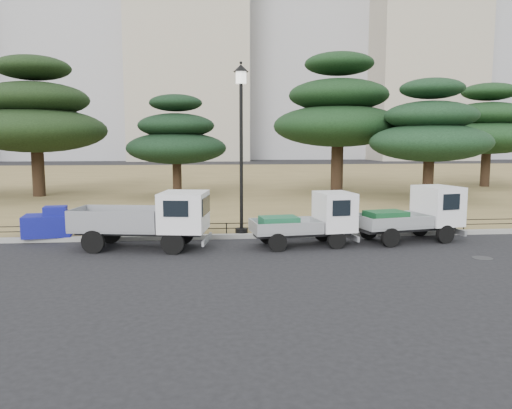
{
  "coord_description": "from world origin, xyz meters",
  "views": [
    {
      "loc": [
        -1.66,
        -15.06,
        3.45
      ],
      "look_at": [
        0.0,
        2.0,
        1.3
      ],
      "focal_mm": 35.0,
      "sensor_mm": 36.0,
      "label": 1
    }
  ],
  "objects": [
    {
      "name": "tarp_pile",
      "position": [
        -7.28,
        2.96,
        0.58
      ],
      "size": [
        1.75,
        1.39,
        1.07
      ],
      "rotation": [
        0.0,
        0.0,
        0.14
      ],
      "color": "navy",
      "rests_on": "lawn"
    },
    {
      "name": "tower_center_left",
      "position": [
        -5.0,
        85.0,
        27.5
      ],
      "size": [
        22.0,
        20.0,
        55.0
      ],
      "primitive_type": "cube",
      "color": "#AAA08C",
      "rests_on": "ground"
    },
    {
      "name": "truck_kei_front",
      "position": [
        1.75,
        1.08,
        0.89
      ],
      "size": [
        3.51,
        1.83,
        1.78
      ],
      "rotation": [
        0.0,
        0.0,
        0.12
      ],
      "color": "black",
      "rests_on": "ground"
    },
    {
      "name": "pine_center_left",
      "position": [
        -3.52,
        15.71,
        3.7
      ],
      "size": [
        6.05,
        6.05,
        6.15
      ],
      "color": "black",
      "rests_on": "lawn"
    },
    {
      "name": "tower_east",
      "position": [
        40.0,
        82.0,
        24.0
      ],
      "size": [
        20.0,
        18.0,
        48.0
      ],
      "primitive_type": "cube",
      "color": "#AAA08C",
      "rests_on": "ground"
    },
    {
      "name": "pine_east_far",
      "position": [
        19.02,
        20.39,
        4.53
      ],
      "size": [
        7.56,
        7.56,
        7.6
      ],
      "color": "black",
      "rests_on": "lawn"
    },
    {
      "name": "street_lamp",
      "position": [
        -0.45,
        2.9,
        4.22
      ],
      "size": [
        0.54,
        0.54,
        6.02
      ],
      "color": "black",
      "rests_on": "lawn"
    },
    {
      "name": "lawn",
      "position": [
        0.0,
        30.6,
        0.07
      ],
      "size": [
        120.0,
        56.0,
        0.15
      ],
      "primitive_type": "cube",
      "color": "olive",
      "rests_on": "ground"
    },
    {
      "name": "truck_large",
      "position": [
        -3.56,
        1.13,
        1.04
      ],
      "size": [
        4.48,
        2.31,
        1.86
      ],
      "rotation": [
        0.0,
        0.0,
        -0.16
      ],
      "color": "black",
      "rests_on": "ground"
    },
    {
      "name": "pine_center_right",
      "position": [
        6.9,
        17.39,
        5.39
      ],
      "size": [
        8.53,
        8.53,
        9.05
      ],
      "color": "black",
      "rests_on": "lawn"
    },
    {
      "name": "manhole",
      "position": [
        6.5,
        -1.2,
        0.01
      ],
      "size": [
        0.6,
        0.6,
        0.01
      ],
      "primitive_type": "cylinder",
      "color": "#2D2D30",
      "rests_on": "ground"
    },
    {
      "name": "ground",
      "position": [
        0.0,
        0.0,
        0.0
      ],
      "size": [
        220.0,
        220.0,
        0.0
      ],
      "primitive_type": "plane",
      "color": "black"
    },
    {
      "name": "pine_east_near",
      "position": [
        10.93,
        12.39,
        4.11
      ],
      "size": [
        6.79,
        6.79,
        6.86
      ],
      "color": "black",
      "rests_on": "lawn"
    },
    {
      "name": "pipe_fence",
      "position": [
        0.0,
        2.75,
        0.44
      ],
      "size": [
        38.0,
        0.04,
        0.4
      ],
      "color": "black",
      "rests_on": "lawn"
    },
    {
      "name": "pine_west_near",
      "position": [
        -11.97,
        16.55,
        5.0
      ],
      "size": [
        8.4,
        8.4,
        8.4
      ],
      "color": "black",
      "rests_on": "lawn"
    },
    {
      "name": "curb",
      "position": [
        0.0,
        2.6,
        0.08
      ],
      "size": [
        120.0,
        0.25,
        0.16
      ],
      "primitive_type": "cube",
      "color": "gray",
      "rests_on": "ground"
    },
    {
      "name": "truck_kei_rear",
      "position": [
        5.57,
        1.58,
        0.95
      ],
      "size": [
        3.87,
        2.22,
        1.9
      ],
      "rotation": [
        0.0,
        0.0,
        0.2
      ],
      "color": "black",
      "rests_on": "ground"
    }
  ]
}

